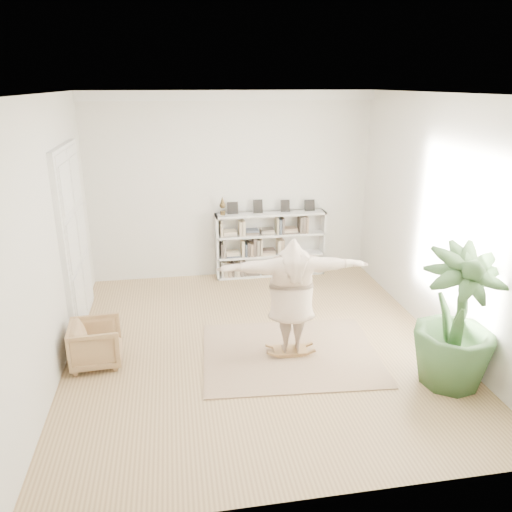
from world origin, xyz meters
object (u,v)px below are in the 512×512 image
Objects in this scene: bookshelf at (270,245)px; armchair at (96,343)px; houseplant at (457,319)px; person at (292,293)px; rocker_board at (290,350)px.

bookshelf is 4.27m from armchair.
houseplant is (4.60, -1.26, 0.62)m from armchair.
person is (2.72, -0.22, 0.65)m from armchair.
rocker_board is 0.24× the size of person.
rocker_board is at bearing 139.22° from person.
person is at bearing -95.83° from bookshelf.
person reaches higher than bookshelf.
houseplant is (1.88, -1.04, 0.86)m from rocker_board.
houseplant is at bearing -24.70° from rocker_board.
bookshelf reaches higher than rocker_board.
person is at bearing 151.08° from houseplant.
bookshelf is 4.40× the size of rocker_board.
person is at bearing 139.22° from rocker_board.
person is 1.11× the size of houseplant.
bookshelf is 1.07× the size of person.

